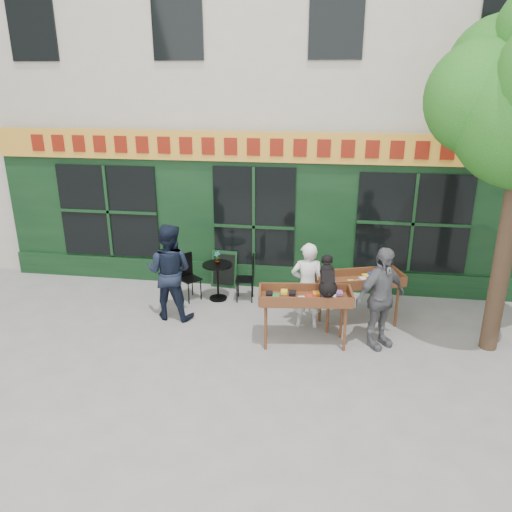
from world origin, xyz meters
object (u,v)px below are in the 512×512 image
(book_cart_center, at_px, (305,299))
(woman, at_px, (307,286))
(man_right, at_px, (380,298))
(dog, at_px, (328,276))
(bistro_table, at_px, (218,274))
(book_cart_right, at_px, (360,282))
(man_left, at_px, (169,272))

(book_cart_center, xyz_separation_m, woman, (0.00, 0.65, -0.02))
(man_right, bearing_deg, book_cart_center, 146.56)
(dog, xyz_separation_m, bistro_table, (-2.20, 1.61, -0.75))
(book_cart_right, distance_m, man_left, 3.48)
(dog, relative_size, book_cart_right, 0.37)
(woman, height_order, book_cart_right, woman)
(bistro_table, distance_m, man_left, 1.20)
(dog, distance_m, book_cart_right, 1.19)
(man_right, bearing_deg, woman, 117.52)
(dog, bearing_deg, man_left, 159.46)
(man_left, bearing_deg, man_right, 176.38)
(bistro_table, bearing_deg, book_cart_center, -40.17)
(woman, xyz_separation_m, bistro_table, (-1.85, 0.91, -0.25))
(woman, bearing_deg, man_right, 150.10)
(woman, xyz_separation_m, man_right, (1.23, -0.52, 0.07))
(book_cart_center, relative_size, bistro_table, 2.06)
(bistro_table, bearing_deg, book_cart_right, -13.79)
(dog, relative_size, woman, 0.38)
(book_cart_center, distance_m, man_left, 2.63)
(book_cart_right, distance_m, bistro_table, 2.87)
(book_cart_right, relative_size, man_left, 0.89)
(book_cart_center, bearing_deg, book_cart_right, 36.68)
(book_cart_right, relative_size, bistro_table, 2.13)
(woman, xyz_separation_m, man_left, (-2.55, 0.01, 0.11))
(book_cart_right, bearing_deg, dog, -141.19)
(book_cart_center, relative_size, man_left, 0.86)
(man_left, bearing_deg, dog, 170.65)
(book_cart_center, distance_m, bistro_table, 2.43)
(book_cart_center, distance_m, woman, 0.65)
(book_cart_right, bearing_deg, man_right, -87.59)
(book_cart_right, height_order, man_right, man_right)
(bistro_table, bearing_deg, woman, -26.19)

